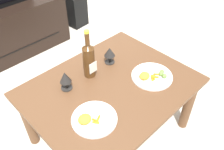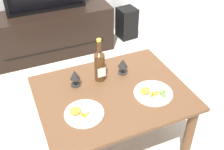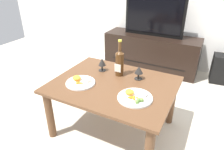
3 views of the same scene
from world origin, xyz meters
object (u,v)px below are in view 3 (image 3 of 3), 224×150
dinner_plate_left (80,82)px  dinner_plate_right (135,97)px  floor_speaker (220,69)px  goblet_right (139,71)px  wine_bottle (120,62)px  tv_screen (154,16)px  tv_stand (151,52)px  goblet_left (102,63)px  dining_table (113,92)px

dinner_plate_left → dinner_plate_right: bearing=-0.3°
floor_speaker → goblet_right: (-0.70, -1.34, 0.40)m
wine_bottle → tv_screen: bearing=94.0°
tv_stand → goblet_left: 1.37m
tv_screen → dinner_plate_right: bearing=-77.1°
tv_screen → goblet_left: (-0.10, -1.32, -0.23)m
tv_screen → wine_bottle: tv_screen is taller
tv_stand → dinner_plate_left: size_ratio=5.38×
floor_speaker → goblet_left: (-1.08, -1.34, 0.40)m
floor_speaker → goblet_right: size_ratio=3.11×
tv_screen → dinner_plate_left: (-0.14, -1.63, -0.30)m
tv_stand → goblet_right: size_ratio=11.09×
floor_speaker → dinner_plate_left: bearing=-129.9°
tv_screen → dinner_plate_right: tv_screen is taller
goblet_left → goblet_right: 0.38m
wine_bottle → goblet_right: size_ratio=2.74×
floor_speaker → dinner_plate_right: bearing=-115.8°
goblet_left → goblet_right: goblet_left is taller
goblet_right → dinner_plate_left: bearing=-144.1°
dining_table → floor_speaker: bearing=60.5°
wine_bottle → goblet_right: 0.20m
wine_bottle → dinner_plate_right: wine_bottle is taller
dinner_plate_right → dinner_plate_left: bearing=179.7°
tv_stand → goblet_right: (0.28, -1.32, 0.33)m
goblet_left → dinner_plate_right: size_ratio=0.48×
tv_screen → dinner_plate_right: size_ratio=3.11×
goblet_left → goblet_right: bearing=-0.0°
tv_stand → goblet_left: bearing=-94.2°
floor_speaker → wine_bottle: size_ratio=1.14×
goblet_left → dinner_plate_left: bearing=-98.5°
goblet_right → tv_screen: bearing=102.1°
wine_bottle → goblet_left: size_ratio=2.61×
dinner_plate_left → dinner_plate_right: 0.52m
dining_table → goblet_right: goblet_right is taller
wine_bottle → dinner_plate_right: bearing=-47.6°
tv_stand → dinner_plate_left: (-0.14, -1.63, 0.25)m
tv_stand → goblet_right: goblet_right is taller
goblet_left → dinner_plate_left: (-0.05, -0.31, -0.07)m
goblet_right → dinner_plate_right: goblet_right is taller
tv_stand → tv_screen: (0.00, -0.00, 0.56)m
floor_speaker → dinner_plate_left: (-1.12, -1.65, 0.32)m
tv_stand → dining_table: bearing=-85.5°
dining_table → tv_stand: bearing=94.5°
goblet_right → dinner_plate_right: bearing=-73.8°
tv_stand → wine_bottle: (0.09, -1.33, 0.38)m
dinner_plate_left → dining_table: bearing=26.3°
tv_stand → goblet_right: bearing=-77.9°
tv_stand → wine_bottle: size_ratio=4.05×
wine_bottle → goblet_left: 0.20m
goblet_left → dinner_plate_right: goblet_left is taller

